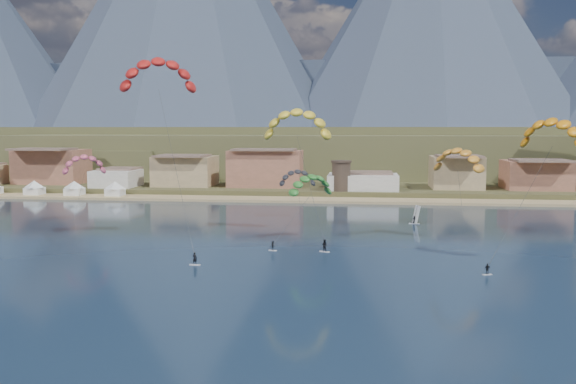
% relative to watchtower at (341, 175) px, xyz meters
% --- Properties ---
extents(ground, '(2400.00, 2400.00, 0.00)m').
position_rel_watchtower_xyz_m(ground, '(-5.00, -114.00, -6.37)').
color(ground, black).
rests_on(ground, ground).
extents(beach, '(2200.00, 12.00, 0.90)m').
position_rel_watchtower_xyz_m(beach, '(-5.00, -8.00, -6.12)').
color(beach, tan).
rests_on(beach, ground).
extents(land, '(2200.00, 900.00, 4.00)m').
position_rel_watchtower_xyz_m(land, '(-5.00, 446.00, -6.37)').
color(land, brown).
rests_on(land, ground).
extents(foothills, '(940.00, 210.00, 18.00)m').
position_rel_watchtower_xyz_m(foothills, '(17.39, 118.47, 2.71)').
color(foothills, brown).
rests_on(foothills, ground).
extents(mountain_ridge, '(2060.00, 480.00, 400.00)m').
position_rel_watchtower_xyz_m(mountain_ridge, '(-19.60, 709.65, 143.94)').
color(mountain_ridge, '#2D384B').
rests_on(mountain_ridge, ground).
extents(town, '(400.00, 24.00, 12.00)m').
position_rel_watchtower_xyz_m(town, '(-45.00, 8.00, 1.63)').
color(town, silver).
rests_on(town, ground).
extents(watchtower, '(5.82, 5.82, 8.60)m').
position_rel_watchtower_xyz_m(watchtower, '(0.00, 0.00, 0.00)').
color(watchtower, '#47382D').
rests_on(watchtower, ground).
extents(beach_tents, '(43.40, 6.40, 5.00)m').
position_rel_watchtower_xyz_m(beach_tents, '(-81.25, -8.00, -2.66)').
color(beach_tents, white).
rests_on(beach_tents, ground).
extents(kitesurfer_red, '(17.63, 19.86, 34.11)m').
position_rel_watchtower_xyz_m(kitesurfer_red, '(-27.42, -74.48, 22.78)').
color(kitesurfer_red, silver).
rests_on(kitesurfer_red, ground).
extents(kitesurfer_yellow, '(13.38, 18.79, 26.60)m').
position_rel_watchtower_xyz_m(kitesurfer_yellow, '(-5.76, -61.81, 14.77)').
color(kitesurfer_yellow, silver).
rests_on(kitesurfer_yellow, ground).
extents(kitesurfer_orange, '(15.42, 11.71, 23.03)m').
position_rel_watchtower_xyz_m(kitesurfer_orange, '(32.57, -83.51, 13.20)').
color(kitesurfer_orange, silver).
rests_on(kitesurfer_orange, ground).
extents(kitesurfer_green, '(10.32, 13.72, 14.46)m').
position_rel_watchtower_xyz_m(kitesurfer_green, '(-2.80, -67.85, 3.95)').
color(kitesurfer_green, silver).
rests_on(kitesurfer_green, ground).
extents(distant_kite_pink, '(9.65, 7.70, 16.10)m').
position_rel_watchtower_xyz_m(distant_kite_pink, '(-50.96, -52.62, 6.47)').
color(distant_kite_pink, '#262626').
rests_on(distant_kite_pink, ground).
extents(distant_kite_dark, '(8.68, 6.42, 12.96)m').
position_rel_watchtower_xyz_m(distant_kite_dark, '(-7.95, -40.92, 3.11)').
color(distant_kite_dark, '#262626').
rests_on(distant_kite_dark, ground).
extents(distant_kite_orange, '(9.90, 8.62, 18.00)m').
position_rel_watchtower_xyz_m(distant_kite_orange, '(22.61, -63.65, 8.42)').
color(distant_kite_orange, '#262626').
rests_on(distant_kite_orange, ground).
extents(windsurfer, '(2.22, 2.45, 3.81)m').
position_rel_watchtower_xyz_m(windsurfer, '(16.92, -45.92, -5.16)').
color(windsurfer, silver).
rests_on(windsurfer, ground).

